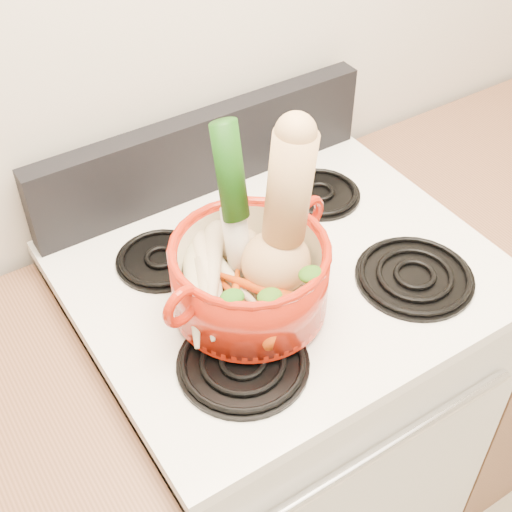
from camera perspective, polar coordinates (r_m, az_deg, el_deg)
wall_back at (r=1.42m, az=-5.84°, el=17.89°), size 3.50×0.02×2.60m
stove_body at (r=1.74m, az=1.75°, el=-12.59°), size 0.76×0.65×0.92m
cooktop at (r=1.38m, az=2.16°, el=-1.35°), size 0.78×0.67×0.03m
control_backsplash at (r=1.51m, az=-4.23°, el=8.26°), size 0.76×0.05×0.18m
oven_handle at (r=1.34m, az=10.49°, el=-14.77°), size 0.60×0.02×0.02m
burner_front_left at (r=1.20m, az=-1.05°, el=-8.48°), size 0.22×0.22×0.02m
burner_front_right at (r=1.37m, az=12.58°, el=-1.54°), size 0.22×0.22×0.02m
burner_back_left at (r=1.38m, az=-7.64°, el=-0.19°), size 0.17×0.17×0.02m
burner_back_right at (r=1.53m, az=5.12°, el=5.07°), size 0.17×0.17×0.02m
dutch_oven at (r=1.23m, az=-0.51°, el=-1.67°), size 0.33×0.33×0.13m
pot_handle_left at (r=1.12m, az=-5.95°, el=-4.03°), size 0.08×0.04×0.08m
pot_handle_right at (r=1.28m, az=4.23°, el=3.33°), size 0.08×0.04×0.08m
squash at (r=1.16m, az=1.71°, el=3.11°), size 0.19×0.17×0.32m
leek at (r=1.18m, az=-1.55°, el=4.06°), size 0.05×0.12×0.32m
ginger at (r=1.31m, az=-1.66°, el=1.02°), size 0.09×0.07×0.05m
parsnip_0 at (r=1.24m, az=-3.26°, el=-2.22°), size 0.13×0.21×0.06m
parsnip_1 at (r=1.21m, az=-4.96°, el=-3.03°), size 0.14×0.21×0.06m
parsnip_2 at (r=1.24m, az=-2.28°, el=-1.40°), size 0.06×0.19×0.06m
parsnip_3 at (r=1.20m, az=-3.92°, el=-3.37°), size 0.10×0.17×0.05m
parsnip_4 at (r=1.22m, az=-3.52°, el=-1.41°), size 0.16×0.22×0.07m
parsnip_5 at (r=1.23m, az=-4.08°, el=-0.80°), size 0.10×0.21×0.06m
carrot_0 at (r=1.20m, az=-0.82°, el=-4.52°), size 0.03×0.16×0.05m
carrot_1 at (r=1.20m, az=-1.72°, el=-3.78°), size 0.11×0.14×0.04m
carrot_2 at (r=1.21m, az=0.46°, el=-2.83°), size 0.12×0.16×0.05m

